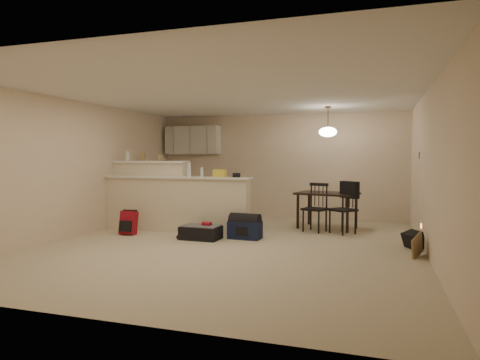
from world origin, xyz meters
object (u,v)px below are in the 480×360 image
at_px(dining_chair_near, 315,208).
at_px(suitcase, 201,233).
at_px(dining_chair_far, 343,208).
at_px(black_daypack, 413,240).
at_px(dining_table, 327,197).
at_px(red_backpack, 129,223).
at_px(navy_duffel, 245,230).
at_px(pendant_lamp, 328,131).

height_order(dining_chair_near, suitcase, dining_chair_near).
relative_size(dining_chair_far, black_daypack, 3.24).
distance_m(dining_table, suitcase, 2.80).
xyz_separation_m(dining_table, suitcase, (-2.02, -1.86, -0.54)).
bearing_deg(red_backpack, suitcase, -4.25).
bearing_deg(black_daypack, navy_duffel, 61.10).
distance_m(suitcase, black_daypack, 3.57).
height_order(dining_table, pendant_lamp, pendant_lamp).
bearing_deg(dining_chair_near, dining_chair_far, 13.66).
height_order(dining_chair_near, black_daypack, dining_chair_near).
relative_size(navy_duffel, black_daypack, 1.90).
height_order(suitcase, navy_duffel, navy_duffel).
height_order(dining_table, dining_chair_far, dining_chair_far).
height_order(dining_chair_far, suitcase, dining_chair_far).
bearing_deg(red_backpack, dining_table, 24.12).
distance_m(dining_table, pendant_lamp, 1.34).
xyz_separation_m(suitcase, red_backpack, (-1.49, 0.02, 0.10)).
distance_m(red_backpack, navy_duffel, 2.25).
bearing_deg(dining_chair_near, black_daypack, -12.60).
relative_size(suitcase, black_daypack, 2.28).
relative_size(dining_chair_near, suitcase, 1.38).
height_order(dining_chair_near, dining_chair_far, dining_chair_far).
bearing_deg(dining_chair_far, black_daypack, 0.17).
bearing_deg(navy_duffel, dining_chair_near, 48.63).
relative_size(suitcase, red_backpack, 1.57).
distance_m(dining_table, black_daypack, 2.25).
height_order(dining_chair_far, navy_duffel, dining_chair_far).
distance_m(suitcase, red_backpack, 1.49).
height_order(red_backpack, black_daypack, red_backpack).
bearing_deg(red_backpack, black_daypack, -0.30).
xyz_separation_m(dining_chair_near, red_backpack, (-3.32, -1.38, -0.26)).
distance_m(suitcase, navy_duffel, 0.79).
xyz_separation_m(suitcase, black_daypack, (3.56, 0.31, 0.02)).
distance_m(dining_table, dining_chair_far, 0.65).
distance_m(red_backpack, black_daypack, 5.06).
bearing_deg(pendant_lamp, suitcase, -137.39).
bearing_deg(dining_chair_near, navy_duffel, -114.77).
relative_size(suitcase, navy_duffel, 1.20).
bearing_deg(dining_chair_near, pendant_lamp, 87.67).
distance_m(pendant_lamp, suitcase, 3.32).
bearing_deg(dining_table, pendant_lamp, 75.90).
distance_m(dining_chair_far, navy_duffel, 1.97).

